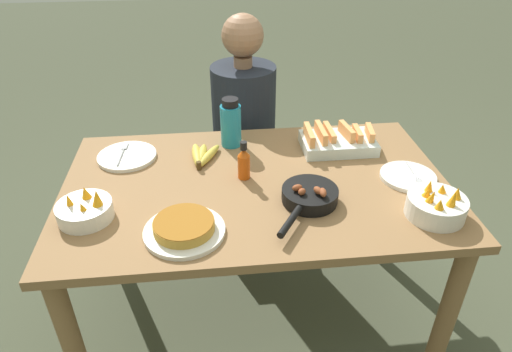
% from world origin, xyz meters
% --- Properties ---
extents(ground_plane, '(14.00, 14.00, 0.00)m').
position_xyz_m(ground_plane, '(0.00, 0.00, 0.00)').
color(ground_plane, '#474C38').
extents(dining_table, '(1.46, 0.89, 0.74)m').
position_xyz_m(dining_table, '(0.00, 0.00, 0.64)').
color(dining_table, olive).
rests_on(dining_table, ground_plane).
extents(banana_bunch, '(0.13, 0.19, 0.04)m').
position_xyz_m(banana_bunch, '(-0.20, 0.20, 0.76)').
color(banana_bunch, gold).
rests_on(banana_bunch, dining_table).
extents(melon_tray, '(0.31, 0.20, 0.10)m').
position_xyz_m(melon_tray, '(0.37, 0.23, 0.78)').
color(melon_tray, silver).
rests_on(melon_tray, dining_table).
extents(skillet, '(0.25, 0.33, 0.08)m').
position_xyz_m(skillet, '(0.17, -0.15, 0.77)').
color(skillet, black).
rests_on(skillet, dining_table).
extents(frittata_plate_center, '(0.27, 0.27, 0.05)m').
position_xyz_m(frittata_plate_center, '(-0.26, -0.27, 0.76)').
color(frittata_plate_center, silver).
rests_on(frittata_plate_center, dining_table).
extents(empty_plate_near_front, '(0.21, 0.21, 0.02)m').
position_xyz_m(empty_plate_near_front, '(0.59, -0.03, 0.75)').
color(empty_plate_near_front, silver).
rests_on(empty_plate_near_front, dining_table).
extents(empty_plate_far_left, '(0.24, 0.24, 0.02)m').
position_xyz_m(empty_plate_far_left, '(-0.51, 0.24, 0.75)').
color(empty_plate_far_left, silver).
rests_on(empty_plate_far_left, dining_table).
extents(fruit_bowl_mango, '(0.20, 0.20, 0.13)m').
position_xyz_m(fruit_bowl_mango, '(0.59, -0.27, 0.78)').
color(fruit_bowl_mango, silver).
rests_on(fruit_bowl_mango, dining_table).
extents(fruit_bowl_citrus, '(0.19, 0.19, 0.12)m').
position_xyz_m(fruit_bowl_citrus, '(-0.60, -0.15, 0.78)').
color(fruit_bowl_citrus, silver).
rests_on(fruit_bowl_citrus, dining_table).
extents(water_bottle, '(0.09, 0.09, 0.21)m').
position_xyz_m(water_bottle, '(-0.07, 0.31, 0.84)').
color(water_bottle, teal).
rests_on(water_bottle, dining_table).
extents(hot_sauce_bottle, '(0.05, 0.05, 0.16)m').
position_xyz_m(hot_sauce_bottle, '(-0.04, 0.04, 0.81)').
color(hot_sauce_bottle, '#C64C0F').
rests_on(hot_sauce_bottle, dining_table).
extents(person_figure, '(0.35, 0.35, 1.21)m').
position_xyz_m(person_figure, '(0.01, 0.67, 0.50)').
color(person_figure, black).
rests_on(person_figure, ground_plane).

